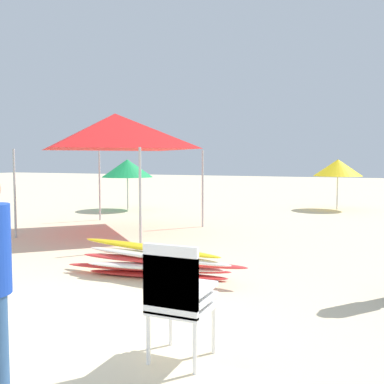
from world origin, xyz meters
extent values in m
plane|color=beige|center=(0.00, 0.00, 0.00)|extent=(80.00, 80.00, 0.00)
cube|color=white|center=(1.75, 0.32, 0.44)|extent=(0.48, 0.48, 0.04)
cube|color=white|center=(1.75, 0.10, 0.64)|extent=(0.48, 0.04, 0.40)
cube|color=white|center=(1.75, 0.32, 0.53)|extent=(0.48, 0.48, 0.04)
cube|color=white|center=(1.75, 0.10, 0.73)|extent=(0.48, 0.04, 0.40)
cube|color=white|center=(1.75, 0.32, 0.62)|extent=(0.48, 0.48, 0.04)
cube|color=white|center=(1.75, 0.10, 0.82)|extent=(0.48, 0.04, 0.40)
cylinder|color=white|center=(1.96, 0.53, 0.21)|extent=(0.04, 0.04, 0.42)
cylinder|color=white|center=(1.54, 0.53, 0.21)|extent=(0.04, 0.04, 0.42)
cylinder|color=white|center=(1.96, 0.11, 0.21)|extent=(0.04, 0.04, 0.42)
cylinder|color=white|center=(1.54, 0.11, 0.21)|extent=(0.04, 0.04, 0.42)
ellipsoid|color=red|center=(0.32, 2.55, 0.04)|extent=(2.09, 0.65, 0.08)
ellipsoid|color=red|center=(0.16, 2.55, 0.12)|extent=(2.46, 0.76, 0.08)
ellipsoid|color=white|center=(0.37, 2.38, 0.20)|extent=(2.02, 0.64, 0.08)
ellipsoid|color=red|center=(0.44, 2.43, 0.28)|extent=(2.52, 0.45, 0.08)
ellipsoid|color=white|center=(0.39, 2.36, 0.36)|extent=(2.36, 0.51, 0.08)
ellipsoid|color=yellow|center=(0.19, 2.48, 0.44)|extent=(2.46, 0.67, 0.08)
cylinder|color=#B2B2B7|center=(-4.01, 4.20, 0.96)|extent=(0.05, 0.05, 1.92)
cylinder|color=#B2B2B7|center=(-0.91, 4.20, 0.96)|extent=(0.05, 0.05, 1.92)
cylinder|color=#B2B2B7|center=(-4.01, 7.30, 0.96)|extent=(0.05, 0.05, 1.92)
cylinder|color=#B2B2B7|center=(-0.91, 7.30, 0.96)|extent=(0.05, 0.05, 1.92)
pyramid|color=red|center=(-2.46, 5.75, 2.33)|extent=(3.10, 3.10, 0.82)
cylinder|color=beige|center=(-4.62, 9.75, 0.85)|extent=(0.04, 0.04, 1.69)
cone|color=#19994C|center=(-4.62, 9.75, 1.40)|extent=(1.70, 1.70, 0.60)
cylinder|color=beige|center=(1.81, 12.61, 0.85)|extent=(0.04, 0.04, 1.69)
cone|color=yellow|center=(1.81, 12.61, 1.41)|extent=(1.61, 1.61, 0.56)
camera|label=1|loc=(3.31, -3.05, 1.70)|focal=41.85mm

